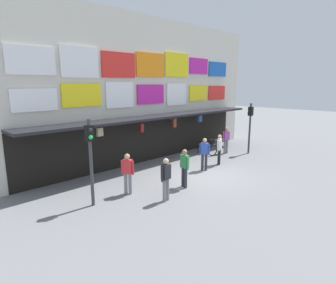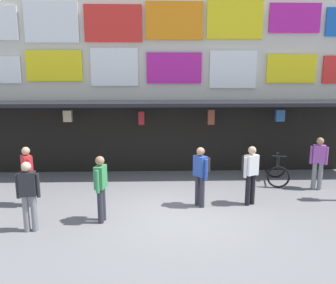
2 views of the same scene
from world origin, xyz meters
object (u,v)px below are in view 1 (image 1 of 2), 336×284
at_px(pedestrian_in_black, 128,172).
at_px(pedestrian_in_yellow, 204,152).
at_px(traffic_light_far, 250,120).
at_px(pedestrian_in_white, 184,166).
at_px(traffic_light_near, 90,149).
at_px(pedestrian_in_red, 226,138).
at_px(pedestrian_in_purple, 219,147).
at_px(pedestrian_in_green, 166,177).
at_px(bicycle_parked, 207,148).

height_order(pedestrian_in_black, pedestrian_in_yellow, same).
relative_size(traffic_light_far, pedestrian_in_white, 1.90).
bearing_deg(traffic_light_near, pedestrian_in_black, -0.96).
height_order(traffic_light_far, pedestrian_in_red, traffic_light_far).
distance_m(pedestrian_in_purple, pedestrian_in_red, 2.75).
relative_size(pedestrian_in_green, pedestrian_in_purple, 1.00).
relative_size(pedestrian_in_white, pedestrian_in_black, 1.00).
height_order(bicycle_parked, pedestrian_in_green, pedestrian_in_green).
bearing_deg(pedestrian_in_white, traffic_light_far, 8.73).
distance_m(pedestrian_in_white, pedestrian_in_red, 6.81).
bearing_deg(bicycle_parked, pedestrian_in_black, -166.79).
bearing_deg(bicycle_parked, pedestrian_in_purple, -127.27).
distance_m(traffic_light_far, pedestrian_in_black, 9.72).
distance_m(traffic_light_far, pedestrian_in_red, 1.87).
relative_size(bicycle_parked, pedestrian_in_green, 0.77).
height_order(pedestrian_in_white, pedestrian_in_yellow, same).
distance_m(pedestrian_in_yellow, pedestrian_in_red, 4.07).
xyz_separation_m(pedestrian_in_purple, pedestrian_in_yellow, (-1.39, -0.08, 0.00)).
bearing_deg(traffic_light_far, traffic_light_near, -179.90).
bearing_deg(pedestrian_in_purple, pedestrian_in_white, -165.81).
bearing_deg(pedestrian_in_black, pedestrian_in_green, -69.22).
relative_size(pedestrian_in_purple, pedestrian_in_red, 1.00).
bearing_deg(pedestrian_in_white, pedestrian_in_purple, 14.19).
bearing_deg(pedestrian_in_yellow, pedestrian_in_purple, 3.38).
xyz_separation_m(traffic_light_near, pedestrian_in_black, (1.58, -0.03, -1.19)).
relative_size(traffic_light_near, pedestrian_in_green, 1.90).
height_order(bicycle_parked, pedestrian_in_white, pedestrian_in_white).
height_order(pedestrian_in_purple, pedestrian_in_red, same).
relative_size(bicycle_parked, pedestrian_in_yellow, 0.77).
distance_m(pedestrian_in_purple, pedestrian_in_black, 6.15).
bearing_deg(traffic_light_near, bicycle_parked, 10.83).
bearing_deg(traffic_light_near, pedestrian_in_purple, -0.92).
xyz_separation_m(traffic_light_near, pedestrian_in_yellow, (6.33, -0.21, -1.16)).
xyz_separation_m(traffic_light_far, pedestrian_in_white, (-7.47, -1.15, -1.19)).
bearing_deg(pedestrian_in_white, traffic_light_near, 163.28).
distance_m(pedestrian_in_white, pedestrian_in_yellow, 2.74).
bearing_deg(pedestrian_in_purple, pedestrian_in_black, 179.09).
xyz_separation_m(bicycle_parked, pedestrian_in_yellow, (-2.82, -1.96, 0.59)).
xyz_separation_m(pedestrian_in_green, pedestrian_in_purple, (5.55, 1.48, 0.04)).
xyz_separation_m(traffic_light_far, pedestrian_in_purple, (-3.50, -0.14, -1.16)).
bearing_deg(pedestrian_in_black, pedestrian_in_purple, -0.91).
relative_size(traffic_light_far, pedestrian_in_black, 1.90).
relative_size(pedestrian_in_green, pedestrian_in_black, 1.00).
xyz_separation_m(pedestrian_in_green, pedestrian_in_yellow, (4.16, 1.40, 0.04)).
xyz_separation_m(traffic_light_far, pedestrian_in_red, (-1.03, 1.05, -1.16)).
height_order(traffic_light_far, pedestrian_in_green, traffic_light_far).
xyz_separation_m(bicycle_parked, pedestrian_in_green, (-6.98, -3.36, 0.55)).
bearing_deg(pedestrian_in_yellow, pedestrian_in_red, 18.25).
height_order(traffic_light_near, pedestrian_in_white, traffic_light_near).
bearing_deg(pedestrian_in_black, pedestrian_in_white, -26.82).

